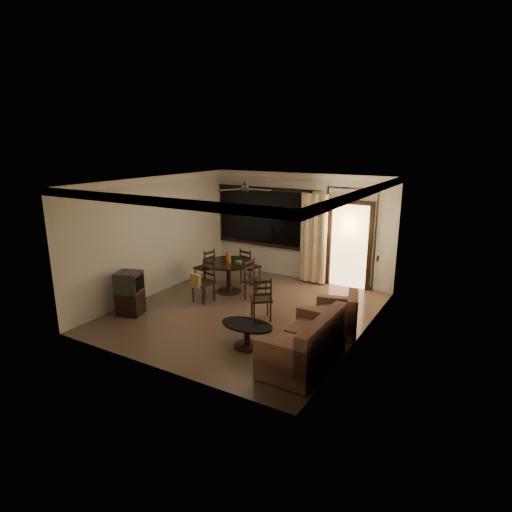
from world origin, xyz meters
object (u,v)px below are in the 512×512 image
Objects in this scene: sofa at (306,346)px; side_chair at (261,307)px; dining_table at (229,268)px; dining_chair_east at (255,288)px; dining_chair_north at (250,273)px; coffee_table at (247,332)px; armchair at (338,318)px; dining_chair_west at (205,274)px; tv_cabinet at (130,293)px; dining_chair_south at (203,289)px.

side_chair is at bearing 142.08° from sofa.
dining_table reaches higher than dining_chair_east.
dining_chair_north is 1.00× the size of side_chair.
sofa is at bearing -124.76° from dining_chair_east.
dining_chair_north is 3.50m from coffee_table.
armchair is 1.04× the size of side_chair.
dining_chair_west is 2.37m from tv_cabinet.
dining_chair_east is at bearing -92.37° from side_chair.
armchair is at bearing 47.69° from coffee_table.
sofa is (2.26, -2.20, 0.07)m from dining_chair_east.
dining_chair_south is at bearing 44.30° from dining_chair_west.
sofa is (3.08, -2.34, -0.24)m from dining_table.
dining_chair_west is at bearing 134.30° from dining_chair_south.
coffee_table is (2.03, -1.40, -0.01)m from dining_chair_south.
dining_chair_north is (0.95, 0.64, 0.00)m from dining_chair_west.
armchair is at bearing 84.71° from dining_chair_west.
dining_chair_south reaches higher than sofa.
tv_cabinet is 0.99× the size of side_chair.
dining_chair_north is at bearing 133.64° from armchair.
armchair is at bearing 147.24° from side_chair.
side_chair is (2.54, 1.15, -0.19)m from tv_cabinet.
dining_chair_west is at bearing 148.19° from armchair.
side_chair is (1.51, -1.07, -0.31)m from dining_table.
coffee_table is (-1.19, 0.09, -0.06)m from sofa.
coffee_table is at bearing 176.65° from sofa.
sofa is 1.19m from coffee_table.
dining_chair_west is at bearing 148.63° from sofa.
dining_table reaches higher than side_chair.
tv_cabinet reaches higher than sofa.
dining_table is at bearing 89.92° from dining_chair_east.
dining_chair_north is 2.31m from side_chair.
dining_chair_west is at bearing 43.24° from dining_chair_north.
dining_chair_east is 1.16m from side_chair.
dining_chair_west is 0.96× the size of coffee_table.
armchair is (0.03, 1.43, -0.03)m from sofa.
dining_chair_north is at bearing 80.62° from dining_table.
dining_chair_east is 2.42m from armchair.
armchair is at bearing -16.17° from dining_table.
dining_chair_west is at bearing 138.74° from coffee_table.
dining_table reaches higher than armchair.
coffee_table is at bearing -25.07° from dining_chair_south.
dining_chair_west is 2.63m from side_chair.
dining_chair_south is at bearing 145.44° from coffee_table.
side_chair is (1.66, -0.23, -0.02)m from dining_chair_south.
dining_chair_west reaches higher than sofa.
dining_chair_east is 1.00× the size of dining_chair_south.
tv_cabinet is (-1.85, -2.08, 0.19)m from dining_chair_east.
tv_cabinet is at bearing 4.56° from dining_chair_west.
tv_cabinet is 4.35m from armchair.
tv_cabinet is (-0.20, -2.36, 0.19)m from dining_chair_west.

